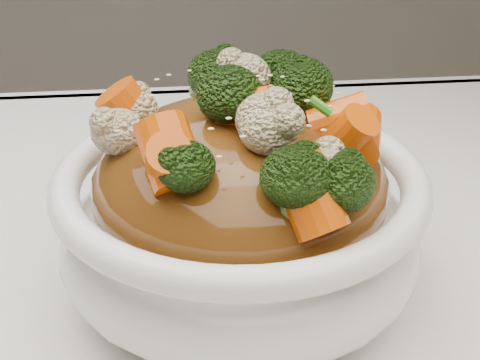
{
  "coord_description": "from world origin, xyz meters",
  "views": [
    {
      "loc": [
        -0.01,
        -0.29,
        1.01
      ],
      "look_at": [
        0.02,
        0.05,
        0.83
      ],
      "focal_mm": 50.0,
      "sensor_mm": 36.0,
      "label": 1
    }
  ],
  "objects": [
    {
      "name": "carrots",
      "position": [
        0.02,
        0.05,
        0.88
      ],
      "size": [
        0.18,
        0.18,
        0.05
      ],
      "primitive_type": null,
      "rotation": [
        0.0,
        0.0,
        0.06
      ],
      "color": "#D25006",
      "rests_on": "sauce_base"
    },
    {
      "name": "bowl",
      "position": [
        0.02,
        0.05,
        0.79
      ],
      "size": [
        0.23,
        0.23,
        0.09
      ],
      "primitive_type": null,
      "rotation": [
        0.0,
        0.0,
        0.06
      ],
      "color": "white",
      "rests_on": "tablecloth"
    },
    {
      "name": "sauce_base",
      "position": [
        0.02,
        0.05,
        0.82
      ],
      "size": [
        0.18,
        0.18,
        0.09
      ],
      "primitive_type": "ellipsoid",
      "rotation": [
        0.0,
        0.0,
        0.06
      ],
      "color": "#542E0E",
      "rests_on": "bowl"
    },
    {
      "name": "sesame_seeds",
      "position": [
        0.02,
        0.05,
        0.89
      ],
      "size": [
        0.16,
        0.16,
        0.01
      ],
      "primitive_type": null,
      "rotation": [
        0.0,
        0.0,
        0.06
      ],
      "color": "beige",
      "rests_on": "sauce_base"
    },
    {
      "name": "cauliflower",
      "position": [
        0.02,
        0.05,
        0.88
      ],
      "size": [
        0.18,
        0.18,
        0.04
      ],
      "primitive_type": null,
      "rotation": [
        0.0,
        0.0,
        0.06
      ],
      "color": "beige",
      "rests_on": "sauce_base"
    },
    {
      "name": "broccoli",
      "position": [
        0.02,
        0.05,
        0.88
      ],
      "size": [
        0.18,
        0.18,
        0.04
      ],
      "primitive_type": null,
      "rotation": [
        0.0,
        0.0,
        0.06
      ],
      "color": "black",
      "rests_on": "sauce_base"
    },
    {
      "name": "scallions",
      "position": [
        0.02,
        0.05,
        0.89
      ],
      "size": [
        0.14,
        0.14,
        0.02
      ],
      "primitive_type": null,
      "rotation": [
        0.0,
        0.0,
        0.06
      ],
      "color": "#317E1D",
      "rests_on": "sauce_base"
    }
  ]
}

